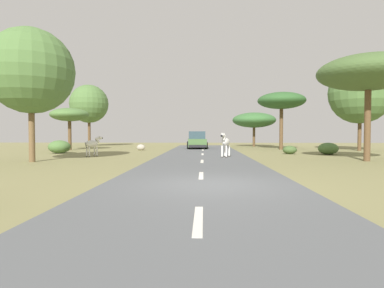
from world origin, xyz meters
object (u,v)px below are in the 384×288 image
at_px(tree_3, 281,101).
at_px(bush_3, 290,150).
at_px(car_0, 197,141).
at_px(tree_1, 360,93).
at_px(bush_2, 328,149).
at_px(rock_0, 141,147).
at_px(tree_6, 368,73).
at_px(tree_4, 31,71).
at_px(zebra_0, 225,142).
at_px(tree_7, 69,115).
at_px(tree_2, 89,104).
at_px(bush_1, 59,147).
at_px(tree_0, 254,120).
at_px(zebra_2, 93,144).

xyz_separation_m(tree_3, bush_3, (-0.96, -6.81, -4.41)).
distance_m(car_0, tree_3, 9.21).
xyz_separation_m(tree_1, tree_3, (-6.58, 1.95, -0.48)).
height_order(tree_1, bush_2, tree_1).
relative_size(bush_3, rock_0, 1.37).
bearing_deg(tree_6, bush_2, 89.57).
height_order(car_0, tree_4, tree_4).
height_order(zebra_0, tree_6, tree_6).
distance_m(bush_2, rock_0, 16.14).
distance_m(tree_3, rock_0, 14.25).
relative_size(tree_6, bush_3, 5.62).
relative_size(tree_1, tree_7, 2.01).
bearing_deg(tree_2, tree_7, -81.70).
xyz_separation_m(tree_7, bush_3, (19.28, -5.16, -3.00)).
xyz_separation_m(car_0, tree_6, (10.01, -14.30, 4.14)).
xyz_separation_m(tree_3, tree_4, (-17.06, -14.21, 0.27)).
relative_size(tree_1, bush_1, 4.62).
relative_size(tree_0, rock_0, 6.59).
bearing_deg(tree_0, bush_2, -76.92).
relative_size(zebra_0, zebra_2, 1.13).
xyz_separation_m(zebra_0, bush_3, (5.20, 4.14, -0.68)).
bearing_deg(bush_1, tree_2, 100.48).
distance_m(zebra_2, rock_0, 8.37).
distance_m(car_0, tree_0, 9.22).
height_order(zebra_0, tree_2, tree_2).
height_order(bush_2, bush_3, bush_2).
bearing_deg(tree_7, bush_2, -14.20).
relative_size(tree_2, tree_7, 1.88).
distance_m(zebra_2, bush_2, 17.14).
bearing_deg(zebra_0, tree_3, -100.72).
relative_size(tree_1, tree_3, 1.43).
bearing_deg(bush_2, car_0, 139.88).
distance_m(tree_7, bush_1, 5.86).
distance_m(zebra_0, tree_3, 13.10).
bearing_deg(car_0, tree_1, 164.66).
xyz_separation_m(zebra_2, car_0, (6.86, 11.24, -0.01)).
bearing_deg(tree_3, car_0, 171.41).
height_order(tree_7, bush_2, tree_7).
relative_size(bush_1, bush_3, 1.62).
height_order(tree_6, bush_2, tree_6).
xyz_separation_m(zebra_2, tree_2, (-6.40, 17.11, 4.30)).
bearing_deg(bush_3, tree_1, 32.79).
relative_size(tree_6, bush_2, 4.06).
relative_size(tree_2, tree_6, 1.25).
distance_m(tree_1, tree_3, 6.88).
bearing_deg(rock_0, zebra_0, -51.49).
relative_size(zebra_2, tree_3, 0.26).
bearing_deg(tree_3, tree_6, -82.37).
distance_m(tree_0, tree_7, 20.65).
bearing_deg(rock_0, tree_7, 178.52).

